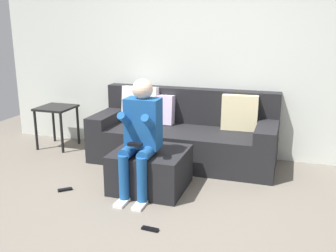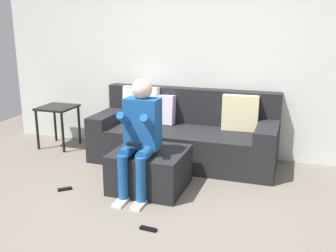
{
  "view_description": "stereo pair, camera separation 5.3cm",
  "coord_description": "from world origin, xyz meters",
  "px_view_note": "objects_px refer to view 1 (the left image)",
  "views": [
    {
      "loc": [
        1.17,
        -2.91,
        1.75
      ],
      "look_at": [
        -0.17,
        1.19,
        0.58
      ],
      "focal_mm": 41.69,
      "sensor_mm": 36.0,
      "label": 1
    },
    {
      "loc": [
        1.22,
        -2.89,
        1.75
      ],
      "look_at": [
        -0.17,
        1.19,
        0.58
      ],
      "focal_mm": 41.69,
      "sensor_mm": 36.0,
      "label": 2
    }
  ],
  "objects_px": {
    "ottoman": "(150,169)",
    "person_seated": "(141,131)",
    "couch_sectional": "(184,135)",
    "remote_by_storage_bin": "(65,190)",
    "remote_near_ottoman": "(150,229)",
    "side_table": "(56,114)"
  },
  "relations": [
    {
      "from": "ottoman",
      "to": "remote_by_storage_bin",
      "type": "bearing_deg",
      "value": -157.42
    },
    {
      "from": "person_seated",
      "to": "remote_by_storage_bin",
      "type": "distance_m",
      "value": 1.06
    },
    {
      "from": "side_table",
      "to": "remote_near_ottoman",
      "type": "relative_size",
      "value": 3.83
    },
    {
      "from": "couch_sectional",
      "to": "remote_by_storage_bin",
      "type": "relative_size",
      "value": 15.56
    },
    {
      "from": "ottoman",
      "to": "person_seated",
      "type": "bearing_deg",
      "value": -103.94
    },
    {
      "from": "couch_sectional",
      "to": "ottoman",
      "type": "distance_m",
      "value": 0.98
    },
    {
      "from": "couch_sectional",
      "to": "person_seated",
      "type": "bearing_deg",
      "value": -96.82
    },
    {
      "from": "side_table",
      "to": "ottoman",
      "type": "bearing_deg",
      "value": -27.99
    },
    {
      "from": "person_seated",
      "to": "remote_near_ottoman",
      "type": "bearing_deg",
      "value": -62.82
    },
    {
      "from": "side_table",
      "to": "remote_near_ottoman",
      "type": "distance_m",
      "value": 2.76
    },
    {
      "from": "ottoman",
      "to": "person_seated",
      "type": "relative_size",
      "value": 0.63
    },
    {
      "from": "ottoman",
      "to": "couch_sectional",
      "type": "bearing_deg",
      "value": 84.38
    },
    {
      "from": "side_table",
      "to": "remote_near_ottoman",
      "type": "height_order",
      "value": "side_table"
    },
    {
      "from": "couch_sectional",
      "to": "remote_by_storage_bin",
      "type": "height_order",
      "value": "couch_sectional"
    },
    {
      "from": "ottoman",
      "to": "person_seated",
      "type": "distance_m",
      "value": 0.5
    },
    {
      "from": "side_table",
      "to": "remote_near_ottoman",
      "type": "xyz_separation_m",
      "value": [
        2.07,
        -1.77,
        -0.47
      ]
    },
    {
      "from": "ottoman",
      "to": "remote_near_ottoman",
      "type": "distance_m",
      "value": 0.91
    },
    {
      "from": "ottoman",
      "to": "side_table",
      "type": "xyz_separation_m",
      "value": [
        -1.76,
        0.94,
        0.27
      ]
    },
    {
      "from": "side_table",
      "to": "remote_by_storage_bin",
      "type": "relative_size",
      "value": 3.96
    },
    {
      "from": "ottoman",
      "to": "remote_near_ottoman",
      "type": "height_order",
      "value": "ottoman"
    },
    {
      "from": "ottoman",
      "to": "side_table",
      "type": "bearing_deg",
      "value": 152.01
    },
    {
      "from": "remote_near_ottoman",
      "to": "couch_sectional",
      "type": "bearing_deg",
      "value": 101.08
    }
  ]
}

